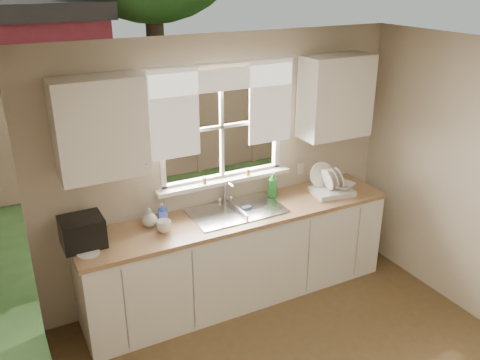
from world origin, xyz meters
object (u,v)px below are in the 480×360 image
cup (164,226)px  soap_bottle_a (273,185)px  dish_rack (331,187)px  black_appliance (82,232)px

cup → soap_bottle_a: bearing=28.5°
dish_rack → soap_bottle_a: 0.60m
cup → black_appliance: 0.67m
soap_bottle_a → black_appliance: soap_bottle_a is taller
dish_rack → black_appliance: bearing=177.8°
dish_rack → cup: 1.76m
dish_rack → soap_bottle_a: bearing=160.9°
black_appliance → cup: bearing=-7.5°
dish_rack → black_appliance: size_ratio=1.27×
soap_bottle_a → black_appliance: 1.86m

